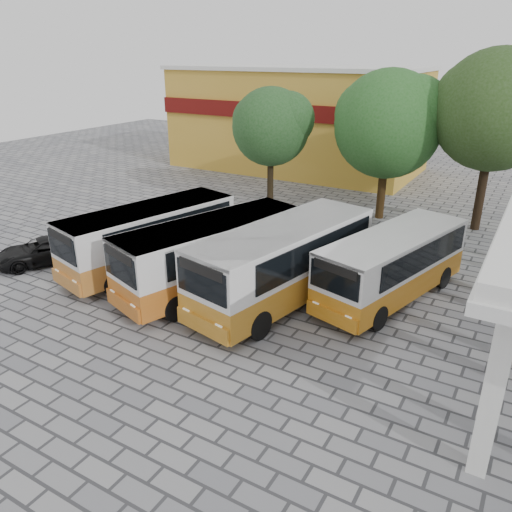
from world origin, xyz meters
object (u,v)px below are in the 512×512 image
Objects in this scene: bus_far_left at (150,234)px; bus_far_right at (393,262)px; parked_car at (43,251)px; bus_centre_left at (213,251)px; bus_centre_right at (284,259)px.

bus_far_left reaches higher than bus_far_right.
bus_centre_left is at bearing 39.35° from parked_car.
parked_car is at bearing -147.92° from bus_far_right.
bus_centre_right is at bearing 28.23° from bus_centre_left.
bus_far_left is 5.50m from parked_car.
bus_centre_right reaches higher than bus_centre_left.
bus_centre_right is at bearing 16.22° from bus_far_left.
bus_centre_right is 1.12× the size of bus_far_right.
parked_car is (-11.72, -2.27, -1.22)m from bus_centre_right.
bus_centre_left is 7.27m from bus_far_right.
parked_car is at bearing -143.65° from bus_far_left.
bus_far_left is at bearing -166.42° from bus_centre_right.
bus_far_left is 1.06× the size of bus_far_right.
bus_far_left is 0.94× the size of bus_centre_right.
bus_centre_left is 3.06m from bus_centre_right.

